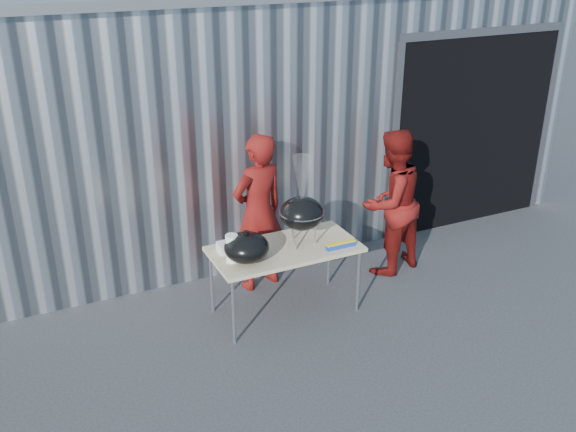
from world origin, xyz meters
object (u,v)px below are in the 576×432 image
person_bystander (391,202)px  folding_table (285,251)px  kettle_grill (302,206)px  person_cook (258,213)px

person_bystander → folding_table: bearing=-1.1°
folding_table → person_bystander: size_ratio=0.88×
kettle_grill → person_cook: person_cook is taller
folding_table → kettle_grill: size_ratio=1.60×
person_cook → person_bystander: person_cook is taller
kettle_grill → person_cook: bearing=108.0°
person_cook → kettle_grill: bearing=94.3°
kettle_grill → person_cook: (-0.21, 0.63, -0.28)m
person_cook → folding_table: bearing=77.8°
folding_table → person_bystander: (1.48, 0.33, 0.14)m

